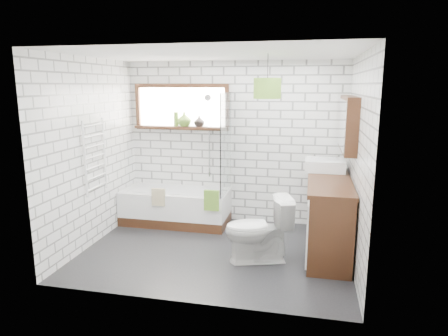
% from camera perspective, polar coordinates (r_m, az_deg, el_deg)
% --- Properties ---
extents(floor, '(3.40, 2.60, 0.01)m').
position_cam_1_polar(floor, '(5.36, -1.20, -11.79)').
color(floor, black).
rests_on(floor, ground).
extents(ceiling, '(3.40, 2.60, 0.01)m').
position_cam_1_polar(ceiling, '(4.93, -1.33, 16.03)').
color(ceiling, white).
rests_on(ceiling, ground).
extents(wall_back, '(3.40, 0.01, 2.50)m').
position_cam_1_polar(wall_back, '(6.26, 1.53, 3.60)').
color(wall_back, white).
rests_on(wall_back, ground).
extents(wall_front, '(3.40, 0.01, 2.50)m').
position_cam_1_polar(wall_front, '(3.77, -5.90, -1.94)').
color(wall_front, white).
rests_on(wall_front, ground).
extents(wall_left, '(0.01, 2.60, 2.50)m').
position_cam_1_polar(wall_left, '(5.64, -18.37, 2.10)').
color(wall_left, white).
rests_on(wall_left, ground).
extents(wall_right, '(0.01, 2.60, 2.50)m').
position_cam_1_polar(wall_right, '(4.89, 18.54, 0.69)').
color(wall_right, white).
rests_on(wall_right, ground).
extents(window, '(1.52, 0.16, 0.68)m').
position_cam_1_polar(window, '(6.37, -6.13, 8.66)').
color(window, black).
rests_on(window, wall_back).
extents(towel_radiator, '(0.06, 0.52, 1.00)m').
position_cam_1_polar(towel_radiator, '(5.62, -17.94, 1.59)').
color(towel_radiator, white).
rests_on(towel_radiator, wall_left).
extents(mirror_cabinet, '(0.16, 1.20, 0.70)m').
position_cam_1_polar(mirror_cabinet, '(5.42, 17.27, 6.07)').
color(mirror_cabinet, black).
rests_on(mirror_cabinet, wall_right).
extents(shower_riser, '(0.02, 0.02, 1.30)m').
position_cam_1_polar(shower_riser, '(6.29, -2.13, 4.55)').
color(shower_riser, silver).
rests_on(shower_riser, wall_back).
extents(bathtub, '(1.65, 0.73, 0.53)m').
position_cam_1_polar(bathtub, '(6.35, -6.89, -5.48)').
color(bathtub, white).
rests_on(bathtub, floor).
extents(shower_screen, '(0.02, 0.72, 1.50)m').
position_cam_1_polar(shower_screen, '(5.91, 0.26, 3.44)').
color(shower_screen, white).
rests_on(shower_screen, bathtub).
extents(towel_green, '(0.22, 0.06, 0.30)m').
position_cam_1_polar(towel_green, '(5.76, -1.77, -4.65)').
color(towel_green, '#588728').
rests_on(towel_green, bathtub).
extents(towel_beige, '(0.20, 0.05, 0.26)m').
position_cam_1_polar(towel_beige, '(6.00, -9.34, -4.12)').
color(towel_beige, tan).
rests_on(towel_beige, bathtub).
extents(vanity, '(0.55, 1.69, 0.97)m').
position_cam_1_polar(vanity, '(5.39, 14.68, -6.52)').
color(vanity, black).
rests_on(vanity, floor).
extents(basin, '(0.54, 0.47, 0.16)m').
position_cam_1_polar(basin, '(5.73, 14.19, 0.42)').
color(basin, white).
rests_on(basin, vanity).
extents(tap, '(0.03, 0.03, 0.15)m').
position_cam_1_polar(tap, '(5.73, 15.81, 0.81)').
color(tap, silver).
rests_on(tap, vanity).
extents(toilet, '(0.68, 0.90, 0.82)m').
position_cam_1_polar(toilet, '(4.95, 4.89, -8.74)').
color(toilet, white).
rests_on(toilet, floor).
extents(vase_olive, '(0.22, 0.22, 0.22)m').
position_cam_1_polar(vase_olive, '(6.34, -5.70, 6.77)').
color(vase_olive, olive).
rests_on(vase_olive, window).
extents(vase_dark, '(0.19, 0.19, 0.17)m').
position_cam_1_polar(vase_dark, '(6.27, -3.57, 6.52)').
color(vase_dark, black).
rests_on(vase_dark, window).
extents(bottle, '(0.09, 0.09, 0.22)m').
position_cam_1_polar(bottle, '(6.38, -6.87, 6.76)').
color(bottle, olive).
rests_on(bottle, window).
extents(pendant, '(0.33, 0.33, 0.24)m').
position_cam_1_polar(pendant, '(4.85, 6.21, 11.25)').
color(pendant, '#588728').
rests_on(pendant, ceiling).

